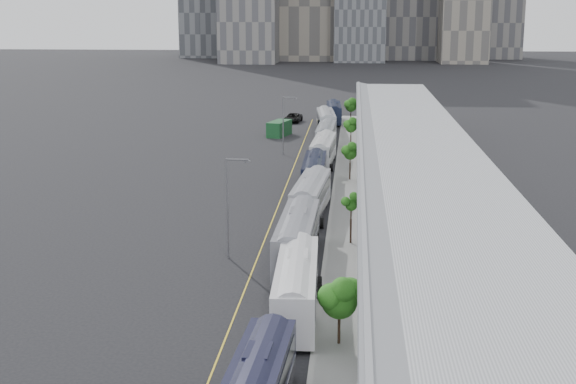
# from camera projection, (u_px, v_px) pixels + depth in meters

# --- Properties ---
(sidewalk) EXTENTS (10.00, 170.00, 0.12)m
(sidewalk) POSITION_uv_depth(u_px,v_px,m) (381.00, 236.00, 73.43)
(sidewalk) COLOR gray
(sidewalk) RESTS_ON ground
(lane_line) EXTENTS (0.12, 160.00, 0.02)m
(lane_line) POSITION_uv_depth(u_px,v_px,m) (267.00, 234.00, 74.29)
(lane_line) COLOR gold
(lane_line) RESTS_ON ground
(depot) EXTENTS (12.45, 160.40, 7.20)m
(depot) POSITION_uv_depth(u_px,v_px,m) (426.00, 200.00, 72.34)
(depot) COLOR gray
(depot) RESTS_ON ground
(bus_2) EXTENTS (3.17, 13.62, 3.96)m
(bus_2) POSITION_uv_depth(u_px,v_px,m) (296.00, 292.00, 54.28)
(bus_2) COLOR silver
(bus_2) RESTS_ON ground
(bus_3) EXTENTS (3.09, 13.98, 4.07)m
(bus_3) POSITION_uv_depth(u_px,v_px,m) (297.00, 242.00, 65.67)
(bus_3) COLOR gray
(bus_3) RESTS_ON ground
(bus_4) EXTENTS (3.58, 13.48, 3.90)m
(bus_4) POSITION_uv_depth(u_px,v_px,m) (311.00, 200.00, 80.73)
(bus_4) COLOR #9B9CA4
(bus_4) RESTS_ON ground
(bus_5) EXTENTS (2.80, 12.51, 3.65)m
(bus_5) POSITION_uv_depth(u_px,v_px,m) (314.00, 175.00, 93.43)
(bus_5) COLOR black
(bus_5) RESTS_ON ground
(bus_6) EXTENTS (3.16, 13.06, 3.79)m
(bus_6) POSITION_uv_depth(u_px,v_px,m) (323.00, 153.00, 107.36)
(bus_6) COLOR silver
(bus_6) RESTS_ON ground
(bus_7) EXTENTS (2.75, 12.26, 3.57)m
(bus_7) POSITION_uv_depth(u_px,v_px,m) (326.00, 137.00, 121.02)
(bus_7) COLOR gray
(bus_7) RESTS_ON ground
(bus_8) EXTENTS (3.82, 13.47, 3.89)m
(bus_8) POSITION_uv_depth(u_px,v_px,m) (326.00, 123.00, 135.02)
(bus_8) COLOR #A8ABB2
(bus_8) RESTS_ON ground
(bus_9) EXTENTS (3.15, 12.74, 3.69)m
(bus_9) POSITION_uv_depth(u_px,v_px,m) (334.00, 114.00, 147.46)
(bus_9) COLOR #161C31
(bus_9) RESTS_ON ground
(tree_1) EXTENTS (2.25, 2.25, 4.36)m
(tree_1) POSITION_uv_depth(u_px,v_px,m) (340.00, 296.00, 49.04)
(tree_1) COLOR black
(tree_1) RESTS_ON ground
(tree_2) EXTENTS (1.10, 1.10, 4.31)m
(tree_2) POSITION_uv_depth(u_px,v_px,m) (351.00, 205.00, 70.39)
(tree_2) COLOR black
(tree_2) RESTS_ON ground
(tree_3) EXTENTS (1.65, 1.65, 4.45)m
(tree_3) POSITION_uv_depth(u_px,v_px,m) (350.00, 151.00, 96.98)
(tree_3) COLOR black
(tree_3) RESTS_ON ground
(tree_4) EXTENTS (1.71, 1.71, 4.72)m
(tree_4) POSITION_uv_depth(u_px,v_px,m) (351.00, 125.00, 117.25)
(tree_4) COLOR black
(tree_4) RESTS_ON ground
(tree_5) EXTENTS (2.09, 2.09, 4.53)m
(tree_5) POSITION_uv_depth(u_px,v_px,m) (351.00, 105.00, 146.03)
(tree_5) COLOR black
(tree_5) RESTS_ON ground
(street_lamp_near) EXTENTS (2.04, 0.22, 8.49)m
(street_lamp_near) POSITION_uv_depth(u_px,v_px,m) (230.00, 201.00, 66.16)
(street_lamp_near) COLOR #59595E
(street_lamp_near) RESTS_ON ground
(street_lamp_far) EXTENTS (2.04, 0.22, 8.31)m
(street_lamp_far) POSITION_uv_depth(u_px,v_px,m) (285.00, 121.00, 114.17)
(street_lamp_far) COLOR #59595E
(street_lamp_far) RESTS_ON ground
(shipping_container) EXTENTS (3.85, 6.32, 2.47)m
(shipping_container) POSITION_uv_depth(u_px,v_px,m) (279.00, 129.00, 131.92)
(shipping_container) COLOR #13401F
(shipping_container) RESTS_ON ground
(suv) EXTENTS (3.48, 6.26, 1.66)m
(suv) POSITION_uv_depth(u_px,v_px,m) (293.00, 118.00, 148.07)
(suv) COLOR black
(suv) RESTS_ON ground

